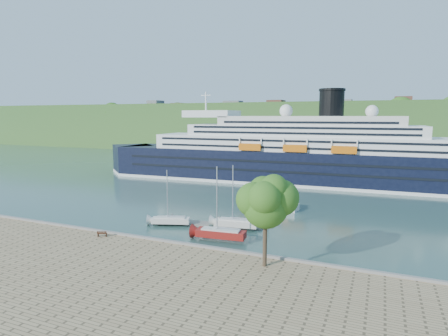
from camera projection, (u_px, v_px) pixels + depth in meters
ground at (156, 247)px, 51.68m from camera, size 400.00×400.00×0.00m
far_hillside at (321, 128)px, 182.21m from camera, size 400.00×50.00×24.00m
quay_coping at (155, 239)px, 51.34m from camera, size 220.00×0.50×0.30m
cruise_ship at (286, 136)px, 100.70m from camera, size 111.21×20.66×24.85m
park_bench at (102, 233)px, 52.92m from camera, size 1.51×1.09×0.90m
promenade_tree at (265, 217)px, 41.80m from camera, size 6.94×6.94×11.50m
floating_pontoon at (207, 224)px, 61.71m from camera, size 18.31×5.54×0.40m
sailboat_white_near at (170, 199)px, 60.93m from camera, size 7.10×4.07×8.86m
sailboat_red at (221, 206)px, 53.46m from camera, size 8.20×3.03×10.35m
sailboat_white_far at (236, 199)px, 58.97m from camera, size 7.81×3.09×9.82m
tender_launch at (277, 203)px, 72.50m from camera, size 8.37×3.75×2.24m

